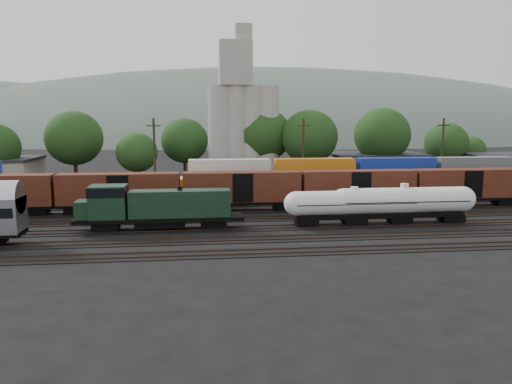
{
  "coord_description": "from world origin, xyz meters",
  "views": [
    {
      "loc": [
        -5.06,
        -58.35,
        12.08
      ],
      "look_at": [
        1.91,
        2.0,
        3.0
      ],
      "focal_mm": 35.0,
      "sensor_mm": 36.0,
      "label": 1
    }
  ],
  "objects": [
    {
      "name": "tank_car_a",
      "position": [
        12.14,
        -5.0,
        2.49
      ],
      "size": [
        15.89,
        2.84,
        4.16
      ],
      "color": "white",
      "rests_on": "ground"
    },
    {
      "name": "tree_band",
      "position": [
        3.75,
        37.68,
        7.85
      ],
      "size": [
        162.42,
        20.32,
        13.95
      ],
      "color": "black",
      "rests_on": "ground"
    },
    {
      "name": "grain_silo",
      "position": [
        3.28,
        36.0,
        11.26
      ],
      "size": [
        13.4,
        5.0,
        29.0
      ],
      "color": "#A5A398",
      "rests_on": "ground"
    },
    {
      "name": "tank_car_b",
      "position": [
        17.97,
        -5.0,
        2.64
      ],
      "size": [
        16.9,
        3.03,
        4.43
      ],
      "color": "white",
      "rests_on": "ground"
    },
    {
      "name": "boxcar_string",
      "position": [
        0.42,
        5.0,
        3.12
      ],
      "size": [
        138.2,
        2.9,
        4.2
      ],
      "color": "black",
      "rests_on": "ground"
    },
    {
      "name": "orange_locomotive",
      "position": [
        -9.1,
        10.0,
        2.34
      ],
      "size": [
        16.27,
        2.71,
        4.07
      ],
      "color": "black",
      "rests_on": "ground"
    },
    {
      "name": "green_locomotive",
      "position": [
        -10.23,
        -5.0,
        2.68
      ],
      "size": [
        17.84,
        3.15,
        4.72
      ],
      "color": "black",
      "rests_on": "ground"
    },
    {
      "name": "distant_hills",
      "position": [
        23.92,
        260.0,
        -20.56
      ],
      "size": [
        860.0,
        286.0,
        130.0
      ],
      "color": "#59665B",
      "rests_on": "ground"
    },
    {
      "name": "industrial_sheds",
      "position": [
        6.63,
        35.25,
        2.56
      ],
      "size": [
        119.38,
        17.26,
        5.1
      ],
      "color": "#9E937F",
      "rests_on": "ground"
    },
    {
      "name": "ground",
      "position": [
        0.0,
        0.0,
        0.0
      ],
      "size": [
        600.0,
        600.0,
        0.0
      ],
      "primitive_type": "plane",
      "color": "black"
    },
    {
      "name": "utility_poles",
      "position": [
        0.0,
        22.0,
        6.21
      ],
      "size": [
        122.2,
        0.36,
        12.0
      ],
      "color": "black",
      "rests_on": "ground"
    },
    {
      "name": "container_wall",
      "position": [
        -1.93,
        15.0,
        2.88
      ],
      "size": [
        165.6,
        2.6,
        5.8
      ],
      "color": "black",
      "rests_on": "ground"
    },
    {
      "name": "tracks",
      "position": [
        0.0,
        0.0,
        0.05
      ],
      "size": [
        180.0,
        33.2,
        0.2
      ],
      "color": "black",
      "rests_on": "ground"
    }
  ]
}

